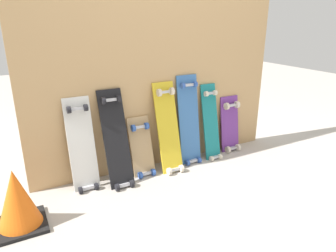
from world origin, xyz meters
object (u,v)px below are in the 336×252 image
at_px(skateboard_teal, 211,126).
at_px(traffic_cone, 17,200).
at_px(skateboard_white, 82,149).
at_px(skateboard_black, 117,143).
at_px(skateboard_purple, 230,127).
at_px(skateboard_blue, 189,124).
at_px(skateboard_yellow, 169,131).
at_px(skateboard_natural, 142,150).

distance_m(skateboard_teal, traffic_cone, 1.80).
height_order(skateboard_white, skateboard_black, skateboard_black).
height_order(skateboard_black, skateboard_purple, skateboard_black).
bearing_deg(skateboard_purple, skateboard_white, -178.81).
distance_m(skateboard_blue, traffic_cone, 1.57).
xyz_separation_m(skateboard_white, skateboard_black, (0.27, -0.05, 0.02)).
bearing_deg(skateboard_teal, skateboard_yellow, -176.45).
relative_size(skateboard_yellow, skateboard_blue, 0.95).
distance_m(skateboard_yellow, skateboard_purple, 0.77).
height_order(skateboard_black, skateboard_blue, skateboard_blue).
bearing_deg(skateboard_blue, skateboard_black, -174.80).
height_order(skateboard_purple, traffic_cone, skateboard_purple).
distance_m(skateboard_white, skateboard_purple, 1.53).
bearing_deg(traffic_cone, skateboard_white, 32.49).
distance_m(skateboard_natural, skateboard_yellow, 0.29).
xyz_separation_m(skateboard_black, skateboard_purple, (1.26, 0.09, -0.10)).
height_order(skateboard_white, skateboard_purple, skateboard_white).
bearing_deg(skateboard_black, skateboard_natural, 10.93).
relative_size(skateboard_black, skateboard_purple, 1.35).
distance_m(skateboard_white, skateboard_teal, 1.25).
bearing_deg(skateboard_yellow, skateboard_teal, 3.55).
bearing_deg(skateboard_yellow, skateboard_purple, 5.04).
height_order(skateboard_yellow, skateboard_teal, skateboard_yellow).
relative_size(skateboard_yellow, skateboard_teal, 1.07).
relative_size(skateboard_natural, traffic_cone, 1.37).
height_order(skateboard_yellow, skateboard_blue, skateboard_blue).
relative_size(skateboard_yellow, skateboard_purple, 1.36).
bearing_deg(traffic_cone, skateboard_black, 19.18).
bearing_deg(skateboard_teal, skateboard_natural, -179.81).
bearing_deg(skateboard_natural, skateboard_black, -169.07).
height_order(skateboard_white, skateboard_yellow, skateboard_yellow).
relative_size(skateboard_white, traffic_cone, 1.94).
height_order(skateboard_black, skateboard_teal, skateboard_black).
xyz_separation_m(skateboard_yellow, traffic_cone, (-1.28, -0.29, -0.16)).
relative_size(skateboard_natural, skateboard_teal, 0.72).
bearing_deg(skateboard_purple, skateboard_teal, -172.32).
height_order(skateboard_natural, skateboard_teal, skateboard_teal).
relative_size(skateboard_natural, skateboard_yellow, 0.67).
height_order(skateboard_yellow, traffic_cone, skateboard_yellow).
bearing_deg(skateboard_white, skateboard_teal, -0.23).
xyz_separation_m(skateboard_natural, skateboard_blue, (0.50, 0.02, 0.16)).
distance_m(skateboard_natural, skateboard_blue, 0.52).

